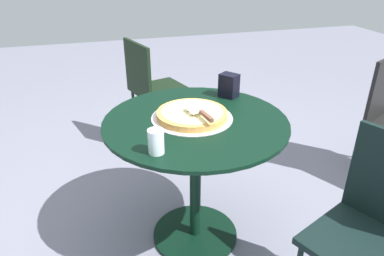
{
  "coord_description": "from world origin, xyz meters",
  "views": [
    {
      "loc": [
        -1.48,
        0.45,
        1.47
      ],
      "look_at": [
        0.02,
        0.01,
        0.68
      ],
      "focal_mm": 33.35,
      "sensor_mm": 36.0,
      "label": 1
    }
  ],
  "objects_px": {
    "patio_table": "(195,153)",
    "pizza_on_tray": "(192,115)",
    "napkin_dispenser": "(229,85)",
    "drinking_cup": "(156,142)",
    "pizza_server": "(201,112)",
    "patio_chair_corner": "(375,224)",
    "patio_chair_near": "(152,85)"
  },
  "relations": [
    {
      "from": "patio_table",
      "to": "pizza_on_tray",
      "type": "xyz_separation_m",
      "value": [
        0.02,
        0.01,
        0.21
      ]
    },
    {
      "from": "patio_table",
      "to": "napkin_dispenser",
      "type": "relative_size",
      "value": 6.92
    },
    {
      "from": "patio_table",
      "to": "drinking_cup",
      "type": "bearing_deg",
      "value": 136.36
    },
    {
      "from": "drinking_cup",
      "to": "patio_table",
      "type": "bearing_deg",
      "value": -43.64
    },
    {
      "from": "patio_table",
      "to": "napkin_dispenser",
      "type": "height_order",
      "value": "napkin_dispenser"
    },
    {
      "from": "patio_table",
      "to": "pizza_server",
      "type": "height_order",
      "value": "pizza_server"
    },
    {
      "from": "patio_chair_corner",
      "to": "pizza_on_tray",
      "type": "bearing_deg",
      "value": 40.39
    },
    {
      "from": "patio_table",
      "to": "patio_chair_near",
      "type": "height_order",
      "value": "patio_chair_near"
    },
    {
      "from": "patio_chair_near",
      "to": "napkin_dispenser",
      "type": "bearing_deg",
      "value": -163.47
    },
    {
      "from": "pizza_server",
      "to": "napkin_dispenser",
      "type": "distance_m",
      "value": 0.39
    },
    {
      "from": "pizza_server",
      "to": "drinking_cup",
      "type": "bearing_deg",
      "value": 128.06
    },
    {
      "from": "patio_chair_corner",
      "to": "napkin_dispenser",
      "type": "bearing_deg",
      "value": 18.34
    },
    {
      "from": "drinking_cup",
      "to": "pizza_server",
      "type": "bearing_deg",
      "value": -51.94
    },
    {
      "from": "drinking_cup",
      "to": "patio_chair_near",
      "type": "distance_m",
      "value": 1.45
    },
    {
      "from": "pizza_on_tray",
      "to": "drinking_cup",
      "type": "relative_size",
      "value": 3.86
    },
    {
      "from": "napkin_dispenser",
      "to": "patio_chair_near",
      "type": "xyz_separation_m",
      "value": [
        0.92,
        0.27,
        -0.29
      ]
    },
    {
      "from": "pizza_server",
      "to": "drinking_cup",
      "type": "xyz_separation_m",
      "value": [
        -0.2,
        0.25,
        -0.01
      ]
    },
    {
      "from": "napkin_dispenser",
      "to": "patio_chair_corner",
      "type": "xyz_separation_m",
      "value": [
        -0.88,
        -0.29,
        -0.3
      ]
    },
    {
      "from": "drinking_cup",
      "to": "patio_chair_near",
      "type": "height_order",
      "value": "patio_chair_near"
    },
    {
      "from": "napkin_dispenser",
      "to": "patio_chair_near",
      "type": "bearing_deg",
      "value": -19.82
    },
    {
      "from": "drinking_cup",
      "to": "patio_chair_near",
      "type": "xyz_separation_m",
      "value": [
        1.41,
        -0.23,
        -0.27
      ]
    },
    {
      "from": "patio_table",
      "to": "napkin_dispenser",
      "type": "bearing_deg",
      "value": -47.74
    },
    {
      "from": "patio_chair_corner",
      "to": "drinking_cup",
      "type": "bearing_deg",
      "value": 63.91
    },
    {
      "from": "patio_table",
      "to": "patio_chair_corner",
      "type": "bearing_deg",
      "value": -139.2
    },
    {
      "from": "pizza_on_tray",
      "to": "napkin_dispenser",
      "type": "bearing_deg",
      "value": -51.83
    },
    {
      "from": "patio_table",
      "to": "pizza_on_tray",
      "type": "bearing_deg",
      "value": 26.84
    },
    {
      "from": "pizza_on_tray",
      "to": "pizza_server",
      "type": "bearing_deg",
      "value": -163.92
    },
    {
      "from": "patio_table",
      "to": "patio_chair_corner",
      "type": "height_order",
      "value": "patio_chair_corner"
    },
    {
      "from": "drinking_cup",
      "to": "napkin_dispenser",
      "type": "relative_size",
      "value": 0.79
    },
    {
      "from": "patio_chair_near",
      "to": "patio_chair_corner",
      "type": "xyz_separation_m",
      "value": [
        -1.8,
        -0.56,
        -0.02
      ]
    },
    {
      "from": "patio_chair_near",
      "to": "pizza_on_tray",
      "type": "bearing_deg",
      "value": 179.97
    },
    {
      "from": "patio_table",
      "to": "patio_chair_near",
      "type": "relative_size",
      "value": 1.05
    }
  ]
}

